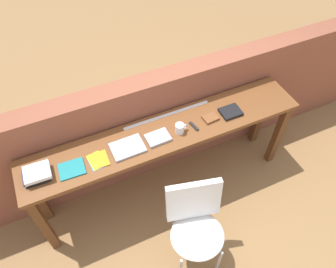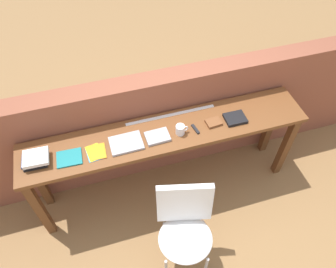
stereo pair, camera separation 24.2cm
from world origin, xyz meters
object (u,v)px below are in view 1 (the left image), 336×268
Objects in this scene: chair_white_moulded at (196,224)px; book_stack_leftmost at (37,174)px; magazine_cycling at (72,169)px; multitool_folded at (194,126)px; mug at (180,128)px; pamphlet_pile_colourful at (98,160)px; leather_journal_brown at (210,118)px; book_open_centre at (128,148)px; book_repair_rightmost at (231,112)px.

book_stack_leftmost is (-1.02, 0.70, 0.39)m from chair_white_moulded.
multitool_folded is at bearing 2.35° from magazine_cycling.
pamphlet_pile_colourful is at bearing -179.97° from mug.
leather_journal_brown is (0.48, 0.68, 0.37)m from chair_white_moulded.
leather_journal_brown is (1.03, 0.02, 0.01)m from pamphlet_pile_colourful.
pamphlet_pile_colourful is (-0.56, 0.66, 0.36)m from chair_white_moulded.
leather_journal_brown is at bearing 55.18° from chair_white_moulded.
book_open_centre is 2.43× the size of multitool_folded.
chair_white_moulded is 4.52× the size of magazine_cycling.
multitool_folded is (1.32, -0.04, -0.03)m from book_stack_leftmost.
magazine_cycling is at bearing 176.83° from leather_journal_brown.
leather_journal_brown is (1.24, 0.02, 0.01)m from magazine_cycling.
book_repair_rightmost is (0.97, -0.00, 0.00)m from book_open_centre.
book_repair_rightmost is (1.69, -0.03, -0.03)m from book_stack_leftmost.
book_open_centre is 0.60m from multitool_folded.
magazine_cycling is at bearing -179.11° from book_open_centre.
book_stack_leftmost reaches higher than chair_white_moulded.
book_open_centre is 0.78m from leather_journal_brown.
chair_white_moulded is at bearing -114.40° from multitool_folded.
chair_white_moulded is at bearing -66.82° from book_open_centre.
multitool_folded is (0.13, 0.00, -0.04)m from mug.
mug reaches higher than book_repair_rightmost.
leather_journal_brown is at bearing 4.34° from mug.
book_repair_rightmost is at bearing 1.81° from multitool_folded.
pamphlet_pile_colourful is at bearing 177.16° from leather_journal_brown.
mug is at bearing -178.14° from book_repair_rightmost.
book_open_centre is (0.47, 0.01, 0.00)m from magazine_cycling.
chair_white_moulded is 1.07m from magazine_cycling.
chair_white_moulded is 0.79m from mug.
mug is 0.14m from multitool_folded.
chair_white_moulded is 0.91m from leather_journal_brown.
mug is 0.51m from book_repair_rightmost.
mug reaches higher than leather_journal_brown.
magazine_cycling is (-0.77, 0.66, 0.36)m from chair_white_moulded.
magazine_cycling is 1.44m from book_repair_rightmost.
book_repair_rightmost reaches higher than multitool_folded.
mug is (0.72, 0.00, 0.04)m from pamphlet_pile_colourful.
leather_journal_brown reaches higher than pamphlet_pile_colourful.
book_stack_leftmost is 0.72m from book_open_centre.
multitool_folded is 0.37m from book_repair_rightmost.
chair_white_moulded is at bearing -49.80° from pamphlet_pile_colourful.
multitool_folded is 0.60× the size of book_repair_rightmost.
pamphlet_pile_colourful is (0.21, -0.00, -0.00)m from magazine_cycling.
magazine_cycling is 1.52× the size of leather_journal_brown.
chair_white_moulded is 0.94m from pamphlet_pile_colourful.
leather_journal_brown is at bearing 177.17° from book_repair_rightmost.
book_repair_rightmost reaches higher than magazine_cycling.
chair_white_moulded reaches higher than pamphlet_pile_colourful.
leather_journal_brown reaches higher than magazine_cycling.
leather_journal_brown reaches higher than book_open_centre.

